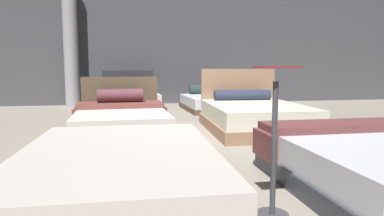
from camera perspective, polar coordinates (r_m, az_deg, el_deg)
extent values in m
cube|color=gray|center=(5.30, 0.87, -5.06)|extent=(18.00, 18.00, 0.02)
cube|color=#47474C|center=(10.34, -4.69, 10.48)|extent=(18.00, 0.06, 3.50)
cube|color=#272837|center=(2.71, -11.94, -14.57)|extent=(1.51, 2.13, 0.20)
cube|color=silver|center=(2.63, -12.07, -9.66)|extent=(1.45, 2.07, 0.29)
cube|color=#30333A|center=(3.44, 28.93, -10.86)|extent=(1.56, 1.93, 0.17)
cube|color=silver|center=(3.38, 29.14, -7.37)|extent=(1.50, 1.87, 0.26)
cube|color=brown|center=(3.89, 22.85, -2.77)|extent=(1.53, 0.49, 0.07)
cube|color=brown|center=(3.56, 12.05, -6.04)|extent=(0.07, 0.49, 0.27)
cube|color=brown|center=(5.52, -11.68, -3.72)|extent=(1.55, 1.99, 0.17)
cube|color=silver|center=(5.48, -11.73, -1.70)|extent=(1.48, 1.92, 0.22)
cube|color=brown|center=(6.42, -11.92, 1.06)|extent=(1.37, 0.10, 0.91)
cube|color=brown|center=(6.07, -11.87, 0.53)|extent=(1.47, 0.71, 0.08)
cube|color=brown|center=(6.12, -18.76, -0.99)|extent=(0.11, 0.65, 0.21)
cube|color=brown|center=(6.14, -4.93, -0.63)|extent=(0.11, 0.65, 0.21)
cylinder|color=brown|center=(6.13, -11.91, 2.08)|extent=(0.79, 0.27, 0.23)
cube|color=#946D51|center=(5.93, 10.50, -2.89)|extent=(1.65, 2.18, 0.19)
cube|color=silver|center=(5.90, 10.55, -0.70)|extent=(1.59, 2.11, 0.27)
cube|color=#946D51|center=(6.89, 7.72, 2.12)|extent=(1.49, 0.09, 1.05)
cylinder|color=#292F44|center=(6.61, 8.42, 2.17)|extent=(1.10, 0.23, 0.20)
cube|color=#2C2C30|center=(8.44, -10.46, -0.20)|extent=(1.48, 2.07, 0.14)
cube|color=silver|center=(8.42, -10.49, 1.39)|extent=(1.42, 2.01, 0.33)
cube|color=#2C2C30|center=(9.42, -10.64, 3.15)|extent=(1.35, 0.07, 1.00)
cube|color=#41274B|center=(9.02, -10.59, 3.02)|extent=(1.43, 0.78, 0.07)
cube|color=#41274B|center=(9.05, -15.14, 1.81)|extent=(0.08, 0.75, 0.28)
cube|color=#41274B|center=(9.07, -6.01, 2.01)|extent=(0.08, 0.75, 0.28)
cube|color=brown|center=(8.78, 3.88, 0.10)|extent=(1.62, 1.98, 0.12)
cube|color=silver|center=(8.76, 3.88, 1.26)|extent=(1.56, 1.92, 0.23)
cylinder|color=#293B38|center=(9.47, 2.61, 3.16)|extent=(1.03, 0.30, 0.25)
cylinder|color=#3F3F44|center=(2.67, 13.24, -16.98)|extent=(0.24, 0.24, 0.02)
cylinder|color=#3F3F44|center=(2.52, 13.54, -6.90)|extent=(0.04, 0.04, 0.98)
cube|color=#B21E1E|center=(2.45, 13.93, 6.67)|extent=(0.28, 0.20, 0.01)
cylinder|color=#99999E|center=(9.95, -19.64, 10.26)|extent=(0.38, 0.38, 3.50)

